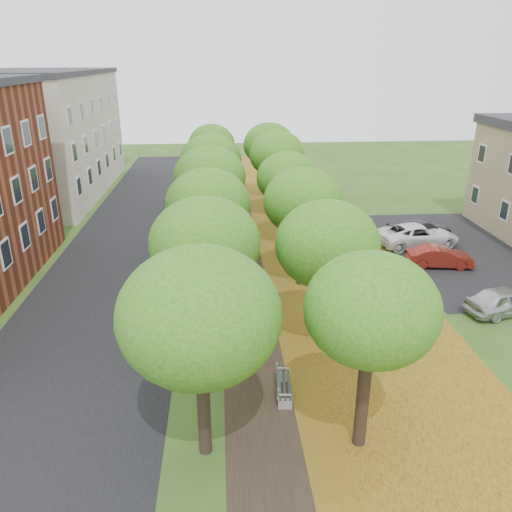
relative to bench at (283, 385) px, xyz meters
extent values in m
plane|color=#2D4C19|center=(-0.50, -2.54, -0.42)|extent=(120.00, 120.00, 0.00)
cube|color=black|center=(-8.00, 12.46, -0.42)|extent=(8.00, 70.00, 0.01)
cube|color=black|center=(-0.50, 12.46, -0.42)|extent=(3.20, 70.00, 0.01)
cube|color=olive|center=(4.50, 12.46, -0.42)|extent=(7.50, 70.00, 0.01)
cube|color=black|center=(13.00, 13.46, -0.42)|extent=(9.00, 16.00, 0.01)
cylinder|color=black|center=(-2.70, -2.54, 1.19)|extent=(0.40, 0.40, 3.23)
ellipsoid|color=#1C6B16|center=(-2.70, -2.54, 4.17)|extent=(4.19, 4.19, 3.56)
cylinder|color=black|center=(-2.70, 3.46, 1.19)|extent=(0.40, 0.40, 3.23)
ellipsoid|color=#1C6B16|center=(-2.70, 3.46, 4.17)|extent=(4.19, 4.19, 3.56)
cylinder|color=black|center=(-2.70, 9.46, 1.19)|extent=(0.40, 0.40, 3.23)
ellipsoid|color=#1C6B16|center=(-2.70, 9.46, 4.17)|extent=(4.19, 4.19, 3.56)
cylinder|color=black|center=(-2.70, 15.46, 1.19)|extent=(0.40, 0.40, 3.23)
ellipsoid|color=#1C6B16|center=(-2.70, 15.46, 4.17)|extent=(4.19, 4.19, 3.56)
cylinder|color=black|center=(-2.70, 21.46, 1.19)|extent=(0.40, 0.40, 3.23)
ellipsoid|color=#1C6B16|center=(-2.70, 21.46, 4.17)|extent=(4.19, 4.19, 3.56)
cylinder|color=black|center=(-2.70, 27.46, 1.19)|extent=(0.40, 0.40, 3.23)
ellipsoid|color=#1C6B16|center=(-2.70, 27.46, 4.17)|extent=(4.19, 4.19, 3.56)
cylinder|color=black|center=(2.10, -2.54, 1.19)|extent=(0.40, 0.40, 3.23)
ellipsoid|color=#1C6B16|center=(2.10, -2.54, 4.17)|extent=(4.19, 4.19, 3.56)
cylinder|color=black|center=(2.10, 3.46, 1.19)|extent=(0.40, 0.40, 3.23)
ellipsoid|color=#1C6B16|center=(2.10, 3.46, 4.17)|extent=(4.19, 4.19, 3.56)
cylinder|color=black|center=(2.10, 9.46, 1.19)|extent=(0.40, 0.40, 3.23)
ellipsoid|color=#1C6B16|center=(2.10, 9.46, 4.17)|extent=(4.19, 4.19, 3.56)
cylinder|color=black|center=(2.10, 15.46, 1.19)|extent=(0.40, 0.40, 3.23)
ellipsoid|color=#1C6B16|center=(2.10, 15.46, 4.17)|extent=(4.19, 4.19, 3.56)
cylinder|color=black|center=(2.10, 21.46, 1.19)|extent=(0.40, 0.40, 3.23)
ellipsoid|color=#1C6B16|center=(2.10, 21.46, 4.17)|extent=(4.19, 4.19, 3.56)
cylinder|color=black|center=(2.10, 27.46, 1.19)|extent=(0.40, 0.40, 3.23)
ellipsoid|color=#1C6B16|center=(2.10, 27.46, 4.17)|extent=(4.19, 4.19, 3.56)
cube|color=beige|center=(-17.50, 30.46, 4.58)|extent=(10.00, 20.00, 10.00)
cube|color=#2D2D33|center=(-17.50, 30.46, 9.78)|extent=(10.30, 20.30, 0.40)
cube|color=#2C372E|center=(0.06, 0.00, 0.01)|extent=(0.57, 1.75, 0.04)
cube|color=#2C372E|center=(-0.19, 0.02, 0.27)|extent=(0.17, 1.72, 0.25)
cube|color=silver|center=(0.00, -0.79, -0.21)|extent=(0.48, 0.09, 0.43)
cube|color=silver|center=(0.12, 0.78, -0.21)|extent=(0.48, 0.09, 0.43)
cube|color=silver|center=(0.00, -0.79, 0.18)|extent=(0.43, 0.09, 0.04)
cube|color=silver|center=(0.12, 0.78, 0.18)|extent=(0.43, 0.09, 0.04)
imported|color=silver|center=(11.19, 5.43, 0.23)|extent=(4.12, 2.48, 1.31)
imported|color=maroon|center=(10.50, 11.19, 0.19)|extent=(3.83, 1.75, 1.22)
imported|color=#313136|center=(11.08, 15.67, 0.27)|extent=(5.12, 3.74, 1.38)
imported|color=white|center=(10.50, 14.64, 0.30)|extent=(5.48, 3.07, 1.45)
camera|label=1|loc=(-2.01, -14.71, 10.85)|focal=35.00mm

